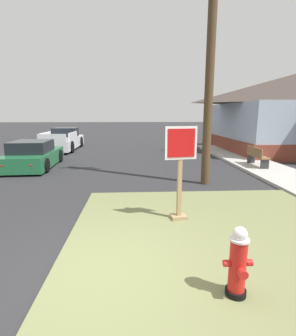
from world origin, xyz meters
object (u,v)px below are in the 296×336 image
manhole_cover (130,217)px  parked_sedan_green (33,156)px  stop_sign (180,176)px  street_bench (257,156)px  pickup_truck_white (64,141)px  utility_pole (211,37)px  fire_hydrant (238,264)px

manhole_cover → parked_sedan_green: 7.83m
stop_sign → street_bench: 7.43m
stop_sign → pickup_truck_white: bearing=114.7°
street_bench → parked_sedan_green: bearing=175.6°
street_bench → utility_pole: size_ratio=0.17×
fire_hydrant → street_bench: 9.45m
pickup_truck_white → utility_pole: bearing=-52.2°
fire_hydrant → stop_sign: (-0.32, 2.60, 0.56)m
manhole_cover → parked_sedan_green: (-4.58, 6.32, 0.53)m
manhole_cover → utility_pole: utility_pole is taller
parked_sedan_green → street_bench: (10.27, -0.80, 0.05)m
stop_sign → manhole_cover: size_ratio=3.02×
stop_sign → utility_pole: 5.21m
parked_sedan_green → street_bench: bearing=-4.4°
parked_sedan_green → utility_pole: size_ratio=0.45×
fire_hydrant → manhole_cover: bearing=116.4°
street_bench → utility_pole: utility_pole is taller
street_bench → utility_pole: (-3.07, -2.55, 4.27)m
manhole_cover → parked_sedan_green: bearing=125.9°
stop_sign → manhole_cover: 1.60m
manhole_cover → utility_pole: (2.63, 2.98, 4.85)m
stop_sign → manhole_cover: stop_sign is taller
parked_sedan_green → street_bench: 10.30m
pickup_truck_white → parked_sedan_green: bearing=-87.9°
parked_sedan_green → manhole_cover: bearing=-54.1°
parked_sedan_green → street_bench: parked_sedan_green is taller
parked_sedan_green → utility_pole: utility_pole is taller
manhole_cover → street_bench: 7.96m
manhole_cover → pickup_truck_white: 13.47m
street_bench → stop_sign: bearing=-128.1°
fire_hydrant → pickup_truck_white: bearing=112.0°
parked_sedan_green → fire_hydrant: bearing=-56.9°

